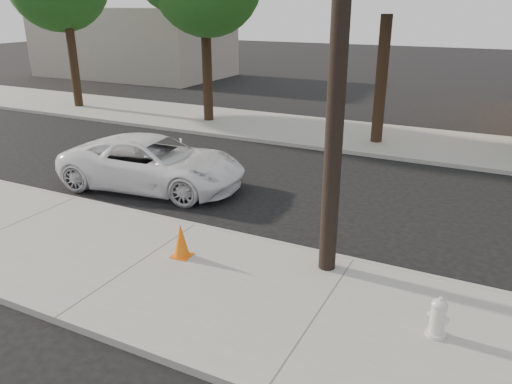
% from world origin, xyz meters
% --- Properties ---
extents(ground, '(120.00, 120.00, 0.00)m').
position_xyz_m(ground, '(0.00, 0.00, 0.00)').
color(ground, black).
rests_on(ground, ground).
extents(near_sidewalk, '(90.00, 4.40, 0.15)m').
position_xyz_m(near_sidewalk, '(0.00, -4.30, 0.07)').
color(near_sidewalk, gray).
rests_on(near_sidewalk, ground).
extents(far_sidewalk, '(90.00, 5.00, 0.15)m').
position_xyz_m(far_sidewalk, '(0.00, 8.50, 0.07)').
color(far_sidewalk, gray).
rests_on(far_sidewalk, ground).
extents(curb_near, '(90.00, 0.12, 0.16)m').
position_xyz_m(curb_near, '(0.00, -2.10, 0.07)').
color(curb_near, '#9E9B93').
rests_on(curb_near, ground).
extents(building_far, '(14.00, 8.00, 5.00)m').
position_xyz_m(building_far, '(-20.00, 20.00, 2.50)').
color(building_far, gray).
rests_on(building_far, ground).
extents(utility_pole, '(1.40, 0.34, 9.00)m').
position_xyz_m(utility_pole, '(3.60, -2.70, 4.70)').
color(utility_pole, black).
rests_on(utility_pole, near_sidewalk).
extents(police_cruiser, '(5.83, 3.25, 1.54)m').
position_xyz_m(police_cruiser, '(-2.79, -0.08, 0.77)').
color(police_cruiser, white).
rests_on(police_cruiser, ground).
extents(fire_hydrant, '(0.36, 0.32, 0.67)m').
position_xyz_m(fire_hydrant, '(5.93, -4.05, 0.47)').
color(fire_hydrant, silver).
rests_on(fire_hydrant, near_sidewalk).
extents(traffic_cone, '(0.41, 0.41, 0.76)m').
position_xyz_m(traffic_cone, '(0.66, -3.64, 0.52)').
color(traffic_cone, orange).
rests_on(traffic_cone, near_sidewalk).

